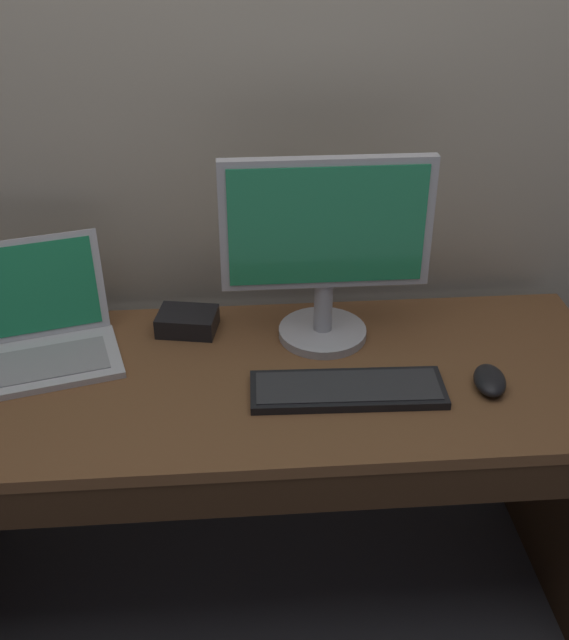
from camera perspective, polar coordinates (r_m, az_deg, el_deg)
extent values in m
plane|color=#4C4C51|center=(2.23, -1.86, -19.15)|extent=(14.00, 14.00, 0.00)
cube|color=#ADA38E|center=(1.84, -3.30, 22.02)|extent=(4.03, 0.04, 2.85)
cube|color=brown|center=(1.75, -2.25, -4.40)|extent=(1.63, 0.62, 0.03)
cube|color=#3D2716|center=(2.15, 19.96, -10.95)|extent=(0.05, 0.57, 0.68)
cube|color=#3D2716|center=(1.56, -1.72, -12.57)|extent=(1.56, 0.02, 0.09)
cube|color=silver|center=(1.85, -17.41, -3.09)|extent=(0.40, 0.29, 0.02)
cube|color=#959599|center=(1.84, -17.43, -3.03)|extent=(0.32, 0.21, 0.00)
cube|color=silver|center=(1.90, -18.26, 2.17)|extent=(0.35, 0.15, 0.23)
cube|color=#23935B|center=(1.90, -18.26, 2.13)|extent=(0.31, 0.13, 0.21)
cylinder|color=#B7B7BC|center=(1.88, 2.79, -0.90)|extent=(0.21, 0.21, 0.02)
cylinder|color=#B7B7BC|center=(1.84, 2.85, 1.06)|extent=(0.04, 0.04, 0.13)
cube|color=#B7B7BC|center=(1.73, 3.08, 7.02)|extent=(0.47, 0.03, 0.30)
cube|color=#23935B|center=(1.71, 3.15, 6.81)|extent=(0.43, 0.00, 0.27)
cube|color=black|center=(1.69, 4.63, -5.11)|extent=(0.42, 0.15, 0.02)
cube|color=#2D2D30|center=(1.68, 4.64, -4.83)|extent=(0.40, 0.13, 0.00)
ellipsoid|color=black|center=(1.75, 14.76, -4.28)|extent=(0.09, 0.12, 0.04)
cube|color=black|center=(1.90, -7.10, -0.10)|extent=(0.16, 0.13, 0.05)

